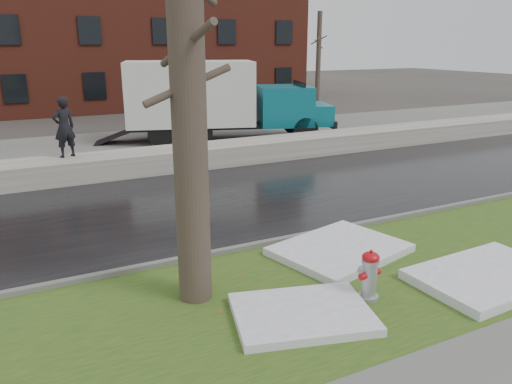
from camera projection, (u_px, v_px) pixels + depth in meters
name	position (u px, v px, depth m)	size (l,w,h in m)	color
ground	(311.00, 259.00, 10.41)	(120.00, 120.00, 0.00)	#47423D
verge	(347.00, 283.00, 9.34)	(60.00, 4.50, 0.04)	#264918
road	(225.00, 200.00, 14.26)	(60.00, 7.00, 0.03)	black
parking_lot	(147.00, 147.00, 21.52)	(60.00, 9.00, 0.03)	slate
curb	(287.00, 239.00, 11.25)	(60.00, 0.15, 0.14)	slate
snowbank	(178.00, 158.00, 17.74)	(60.00, 1.60, 0.75)	#B9B4A9
brick_building	(108.00, 32.00, 35.48)	(26.00, 12.00, 10.00)	maroon
bg_tree_right	(318.00, 56.00, 36.87)	(1.40, 1.62, 6.50)	brown
fire_hydrant	(369.00, 273.00, 8.58)	(0.45, 0.40, 0.91)	#9B9FA3
tree	(188.00, 90.00, 7.77)	(1.48, 1.76, 7.11)	brown
box_truck	(216.00, 99.00, 22.40)	(10.68, 5.07, 3.56)	black
worker	(64.00, 127.00, 15.99)	(0.71, 0.47, 1.95)	black
snow_patch_near	(340.00, 250.00, 10.58)	(2.60, 2.00, 0.16)	white
snow_patch_far	(302.00, 314.00, 8.09)	(2.20, 1.60, 0.14)	white
snow_patch_side	(488.00, 276.00, 9.35)	(2.80, 1.80, 0.18)	white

